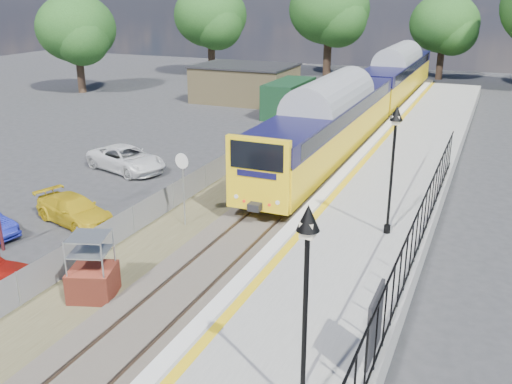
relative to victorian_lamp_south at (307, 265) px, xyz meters
The scene contains 15 objects.
ground 8.05m from the victorian_lamp_south, 143.97° to the left, with size 120.00×120.00×0.00m, color #2D2D30.
track_bed 15.50m from the victorian_lamp_south, 113.60° to the left, with size 5.90×80.00×0.29m.
platform 12.67m from the victorian_lamp_south, 96.18° to the left, with size 5.00×70.00×0.90m, color gray.
platform_edge 12.92m from the victorian_lamp_south, 105.65° to the left, with size 0.90×70.00×0.01m.
victorian_lamp_south is the anchor object (origin of this frame).
victorian_lamp_north 10.00m from the victorian_lamp_south, 91.15° to the left, with size 0.44×0.44×4.60m.
palisade_fence 6.79m from the victorian_lamp_south, 80.47° to the left, with size 0.12×26.00×2.00m.
wire_fence 19.07m from the victorian_lamp_south, 121.23° to the left, with size 0.06×52.00×1.20m.
outbuilding 38.94m from the victorian_lamp_south, 114.99° to the left, with size 10.80×10.10×3.12m.
tree_line 46.24m from the victorian_lamp_south, 95.09° to the left, with size 56.80×43.80×11.88m.
train 31.53m from the victorian_lamp_south, 100.07° to the left, with size 2.82×40.83×3.51m.
brick_plinth 9.27m from the victorian_lamp_south, 157.17° to the left, with size 1.70×1.70×2.15m.
speed_sign 12.76m from the victorian_lamp_south, 131.08° to the left, with size 0.62×0.14×3.11m.
car_yellow 15.43m from the victorian_lamp_south, 147.62° to the left, with size 1.60×3.94×1.14m, color gold.
car_white 21.45m from the victorian_lamp_south, 135.05° to the left, with size 2.16×4.69×1.30m, color white.
Camera 1 is at (8.40, -13.14, 9.13)m, focal length 40.00 mm.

